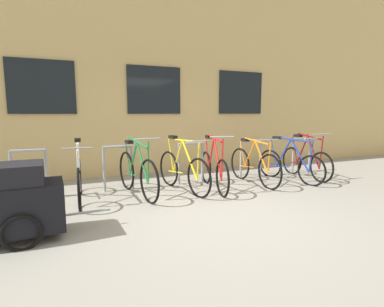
# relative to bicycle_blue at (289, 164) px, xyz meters

# --- Properties ---
(ground_plane) EXTENTS (42.00, 42.00, 0.00)m
(ground_plane) POSITION_rel_bicycle_blue_xyz_m (-2.48, -1.26, -0.37)
(ground_plane) COLOR gray
(storefront_building) EXTENTS (28.00, 5.93, 5.58)m
(storefront_building) POSITION_rel_bicycle_blue_xyz_m (-2.48, 4.88, 2.42)
(storefront_building) COLOR tan
(storefront_building) RESTS_ON ground
(bike_rack) EXTENTS (6.58, 0.05, 0.87)m
(bike_rack) POSITION_rel_bicycle_blue_xyz_m (-2.07, 0.64, 0.16)
(bike_rack) COLOR gray
(bike_rack) RESTS_ON ground
(bicycle_blue) EXTENTS (0.53, 1.68, 1.00)m
(bicycle_blue) POSITION_rel_bicycle_blue_xyz_m (0.00, 0.00, 0.00)
(bicycle_blue) COLOR black
(bicycle_blue) RESTS_ON ground
(bicycle_white) EXTENTS (0.44, 1.69, 1.06)m
(bicycle_white) POSITION_rel_bicycle_blue_xyz_m (-4.29, 0.18, 0.01)
(bicycle_white) COLOR black
(bicycle_white) RESTS_ON ground
(bicycle_red) EXTENTS (0.46, 1.74, 1.09)m
(bicycle_red) POSITION_rel_bicycle_blue_xyz_m (-1.85, 0.02, 0.02)
(bicycle_red) COLOR black
(bicycle_red) RESTS_ON ground
(bicycle_maroon) EXTENTS (0.44, 1.63, 1.06)m
(bicycle_maroon) POSITION_rel_bicycle_blue_xyz_m (0.58, 0.12, 0.01)
(bicycle_maroon) COLOR black
(bicycle_maroon) RESTS_ON ground
(bicycle_green) EXTENTS (0.47, 1.82, 1.09)m
(bicycle_green) POSITION_rel_bicycle_blue_xyz_m (-3.32, 0.16, 0.04)
(bicycle_green) COLOR black
(bicycle_green) RESTS_ON ground
(bicycle_yellow) EXTENTS (0.51, 1.78, 1.06)m
(bicycle_yellow) POSITION_rel_bicycle_blue_xyz_m (-2.45, 0.14, 0.03)
(bicycle_yellow) COLOR black
(bicycle_yellow) RESTS_ON ground
(bicycle_orange) EXTENTS (0.44, 1.75, 0.99)m
(bicycle_orange) POSITION_rel_bicycle_blue_xyz_m (-0.86, 0.10, 0.02)
(bicycle_orange) COLOR black
(bicycle_orange) RESTS_ON ground
(bike_trailer) EXTENTS (1.46, 0.72, 0.92)m
(bike_trailer) POSITION_rel_bicycle_blue_xyz_m (-4.98, -1.19, 0.10)
(bike_trailer) COLOR black
(bike_trailer) RESTS_ON ground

